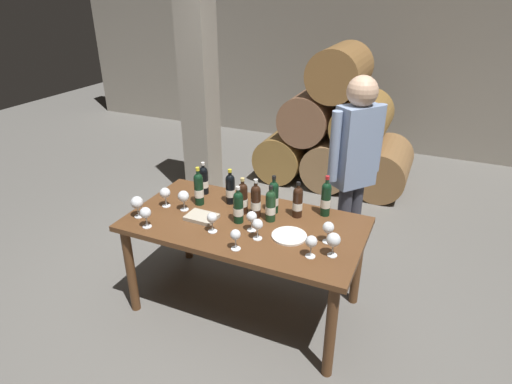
{
  "coord_description": "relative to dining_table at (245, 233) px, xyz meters",
  "views": [
    {
      "loc": [
        1.16,
        -2.41,
        2.31
      ],
      "look_at": [
        0.0,
        0.2,
        0.91
      ],
      "focal_mm": 30.07,
      "sensor_mm": 36.0,
      "label": 1
    }
  ],
  "objects": [
    {
      "name": "wine_bottle_5",
      "position": [
        -0.04,
        -0.02,
        0.21
      ],
      "size": [
        0.07,
        0.07,
        0.28
      ],
      "color": "black",
      "rests_on": "dining_table"
    },
    {
      "name": "wine_glass_0",
      "position": [
        -0.74,
        -0.25,
        0.21
      ],
      "size": [
        0.09,
        0.09,
        0.16
      ],
      "color": "white",
      "rests_on": "dining_table"
    },
    {
      "name": "ground_plane",
      "position": [
        0.0,
        0.0,
        -0.67
      ],
      "size": [
        14.0,
        14.0,
        0.0
      ],
      "primitive_type": "plane",
      "color": "#66635E"
    },
    {
      "name": "cellar_back_wall",
      "position": [
        0.0,
        4.2,
        0.73
      ],
      "size": [
        10.0,
        0.24,
        2.8
      ],
      "primitive_type": "cube",
      "color": "gray",
      "rests_on": "ground_plane"
    },
    {
      "name": "barrel_stack",
      "position": [
        0.0,
        2.6,
        -0.01
      ],
      "size": [
        1.86,
        0.9,
        1.69
      ],
      "color": "olive",
      "rests_on": "ground_plane"
    },
    {
      "name": "wine_bottle_4",
      "position": [
        0.5,
        0.34,
        0.23
      ],
      "size": [
        0.07,
        0.07,
        0.31
      ],
      "color": "black",
      "rests_on": "dining_table"
    },
    {
      "name": "wine_bottle_7",
      "position": [
        -0.23,
        0.23,
        0.21
      ],
      "size": [
        0.07,
        0.07,
        0.28
      ],
      "color": "black",
      "rests_on": "dining_table"
    },
    {
      "name": "serving_plate",
      "position": [
        0.36,
        -0.06,
        0.1
      ],
      "size": [
        0.24,
        0.24,
        0.01
      ],
      "primitive_type": "cylinder",
      "color": "white",
      "rests_on": "dining_table"
    },
    {
      "name": "wine_glass_6",
      "position": [
        0.69,
        -0.16,
        0.21
      ],
      "size": [
        0.09,
        0.09,
        0.16
      ],
      "color": "white",
      "rests_on": "dining_table"
    },
    {
      "name": "stone_pillar",
      "position": [
        -1.3,
        1.6,
        0.63
      ],
      "size": [
        0.32,
        0.32,
        2.6
      ],
      "primitive_type": "cube",
      "color": "gray",
      "rests_on": "ground_plane"
    },
    {
      "name": "wine_glass_10",
      "position": [
        0.61,
        -0.02,
        0.2
      ],
      "size": [
        0.08,
        0.08,
        0.15
      ],
      "color": "white",
      "rests_on": "dining_table"
    },
    {
      "name": "wine_glass_1",
      "position": [
        -0.6,
        -0.34,
        0.2
      ],
      "size": [
        0.08,
        0.08,
        0.15
      ],
      "color": "white",
      "rests_on": "dining_table"
    },
    {
      "name": "wine_glass_7",
      "position": [
        0.1,
        -0.34,
        0.19
      ],
      "size": [
        0.07,
        0.07,
        0.14
      ],
      "color": "white",
      "rests_on": "dining_table"
    },
    {
      "name": "wine_glass_2",
      "position": [
        -0.5,
        -0.02,
        0.2
      ],
      "size": [
        0.08,
        0.08,
        0.16
      ],
      "color": "white",
      "rests_on": "dining_table"
    },
    {
      "name": "wine_bottle_8",
      "position": [
        0.16,
        0.1,
        0.21
      ],
      "size": [
        0.07,
        0.07,
        0.28
      ],
      "color": "#19381E",
      "rests_on": "dining_table"
    },
    {
      "name": "wine_bottle_3",
      "position": [
        0.13,
        0.22,
        0.22
      ],
      "size": [
        0.07,
        0.07,
        0.3
      ],
      "color": "black",
      "rests_on": "dining_table"
    },
    {
      "name": "tasting_notebook",
      "position": [
        -0.31,
        -0.09,
        0.11
      ],
      "size": [
        0.22,
        0.17,
        0.03
      ],
      "primitive_type": "cube",
      "rotation": [
        0.0,
        0.0,
        -0.02
      ],
      "color": "#B2A893",
      "rests_on": "dining_table"
    },
    {
      "name": "wine_glass_8",
      "position": [
        -0.66,
        -0.03,
        0.2
      ],
      "size": [
        0.08,
        0.08,
        0.16
      ],
      "color": "white",
      "rests_on": "dining_table"
    },
    {
      "name": "wine_glass_4",
      "position": [
        0.18,
        -0.17,
        0.2
      ],
      "size": [
        0.07,
        0.07,
        0.15
      ],
      "color": "white",
      "rests_on": "dining_table"
    },
    {
      "name": "dining_table",
      "position": [
        0.0,
        0.0,
        0.0
      ],
      "size": [
        1.7,
        0.9,
        0.76
      ],
      "color": "brown",
      "rests_on": "ground_plane"
    },
    {
      "name": "wine_glass_3",
      "position": [
        0.56,
        -0.23,
        0.2
      ],
      "size": [
        0.08,
        0.08,
        0.15
      ],
      "color": "white",
      "rests_on": "dining_table"
    },
    {
      "name": "sommelier_presenting",
      "position": [
        0.6,
        0.75,
        0.37
      ],
      "size": [
        0.34,
        0.4,
        1.72
      ],
      "color": "#383842",
      "rests_on": "ground_plane"
    },
    {
      "name": "wine_bottle_6",
      "position": [
        0.32,
        0.23,
        0.21
      ],
      "size": [
        0.07,
        0.07,
        0.28
      ],
      "color": "black",
      "rests_on": "dining_table"
    },
    {
      "name": "wine_bottle_9",
      "position": [
        0.04,
        0.11,
        0.22
      ],
      "size": [
        0.07,
        0.07,
        0.3
      ],
      "color": "black",
      "rests_on": "dining_table"
    },
    {
      "name": "wine_bottle_1",
      "position": [
        -0.44,
        0.11,
        0.22
      ],
      "size": [
        0.07,
        0.07,
        0.31
      ],
      "color": "black",
      "rests_on": "dining_table"
    },
    {
      "name": "wine_bottle_2",
      "position": [
        -0.07,
        0.12,
        0.21
      ],
      "size": [
        0.07,
        0.07,
        0.28
      ],
      "color": "black",
      "rests_on": "dining_table"
    },
    {
      "name": "wine_glass_5",
      "position": [
        -0.15,
        -0.21,
        0.19
      ],
      "size": [
        0.07,
        0.07,
        0.15
      ],
      "color": "white",
      "rests_on": "dining_table"
    },
    {
      "name": "wine_glass_9",
      "position": [
        0.1,
        -0.09,
        0.2
      ],
      "size": [
        0.07,
        0.07,
        0.15
      ],
      "color": "white",
      "rests_on": "dining_table"
    },
    {
      "name": "wine_bottle_0",
      "position": [
        -0.5,
        0.29,
        0.21
      ],
      "size": [
        0.07,
        0.07,
        0.27
      ],
      "color": "black",
      "rests_on": "dining_table"
    }
  ]
}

